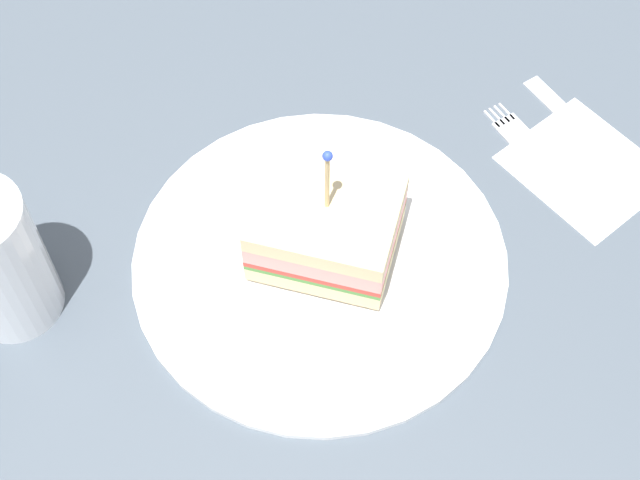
# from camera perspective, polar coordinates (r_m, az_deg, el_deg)

# --- Properties ---
(ground_plane) EXTENTS (1.09, 1.09, 0.02)m
(ground_plane) POSITION_cam_1_polar(r_m,az_deg,el_deg) (0.70, -0.00, -1.75)
(ground_plane) COLOR #4C5660
(plate) EXTENTS (0.27, 0.27, 0.01)m
(plate) POSITION_cam_1_polar(r_m,az_deg,el_deg) (0.69, -0.00, -1.12)
(plate) COLOR white
(plate) RESTS_ON ground_plane
(sandwich_half_center) EXTENTS (0.11, 0.12, 0.11)m
(sandwich_half_center) POSITION_cam_1_polar(r_m,az_deg,el_deg) (0.66, 0.17, 0.95)
(sandwich_half_center) COLOR beige
(sandwich_half_center) RESTS_ON plate
(napkin) EXTENTS (0.12, 0.13, 0.00)m
(napkin) POSITION_cam_1_polar(r_m,az_deg,el_deg) (0.76, 15.64, 4.20)
(napkin) COLOR white
(napkin) RESTS_ON ground_plane
(fork) EXTENTS (0.06, 0.11, 0.00)m
(fork) POSITION_cam_1_polar(r_m,az_deg,el_deg) (0.77, 12.43, 5.58)
(fork) COLOR silver
(fork) RESTS_ON ground_plane
(knife) EXTENTS (0.07, 0.13, 0.00)m
(knife) POSITION_cam_1_polar(r_m,az_deg,el_deg) (0.79, 15.28, 6.68)
(knife) COLOR silver
(knife) RESTS_ON ground_plane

